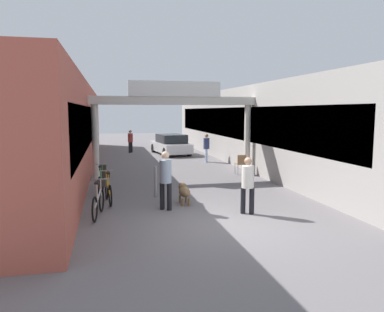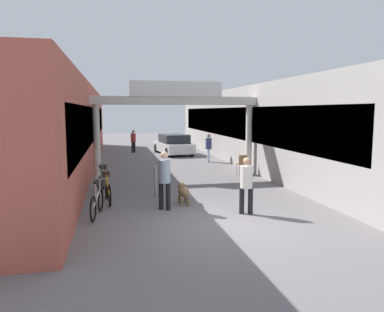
# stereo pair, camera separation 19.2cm
# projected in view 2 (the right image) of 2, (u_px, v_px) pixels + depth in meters

# --- Properties ---
(ground_plane) EXTENTS (80.00, 80.00, 0.00)m
(ground_plane) POSITION_uv_depth(u_px,v_px,m) (223.00, 225.00, 9.39)
(ground_plane) COLOR slate
(storefront_left) EXTENTS (3.00, 26.00, 4.05)m
(storefront_left) POSITION_uv_depth(u_px,v_px,m) (64.00, 127.00, 18.81)
(storefront_left) COLOR #B25142
(storefront_left) RESTS_ON ground_plane
(storefront_right) EXTENTS (3.00, 26.00, 4.05)m
(storefront_right) POSITION_uv_depth(u_px,v_px,m) (255.00, 126.00, 20.87)
(storefront_right) COLOR #9E9993
(storefront_right) RESTS_ON ground_plane
(arcade_sign_gateway) EXTENTS (7.40, 0.47, 4.11)m
(arcade_sign_gateway) POSITION_uv_depth(u_px,v_px,m) (176.00, 110.00, 16.09)
(arcade_sign_gateway) COLOR beige
(arcade_sign_gateway) RESTS_ON ground_plane
(pedestrian_with_dog) EXTENTS (0.48, 0.48, 1.71)m
(pedestrian_with_dog) POSITION_uv_depth(u_px,v_px,m) (164.00, 176.00, 10.76)
(pedestrian_with_dog) COLOR black
(pedestrian_with_dog) RESTS_ON ground_plane
(pedestrian_companion) EXTENTS (0.45, 0.45, 1.59)m
(pedestrian_companion) POSITION_uv_depth(u_px,v_px,m) (246.00, 182.00, 10.31)
(pedestrian_companion) COLOR black
(pedestrian_companion) RESTS_ON ground_plane
(pedestrian_carrying_crate) EXTENTS (0.43, 0.43, 1.58)m
(pedestrian_carrying_crate) POSITION_uv_depth(u_px,v_px,m) (209.00, 146.00, 20.90)
(pedestrian_carrying_crate) COLOR #A5BFE0
(pedestrian_carrying_crate) RESTS_ON ground_plane
(pedestrian_elderly_walking) EXTENTS (0.48, 0.48, 1.57)m
(pedestrian_elderly_walking) POSITION_uv_depth(u_px,v_px,m) (133.00, 140.00, 25.70)
(pedestrian_elderly_walking) COLOR black
(pedestrian_elderly_walking) RESTS_ON ground_plane
(dog_on_leash) EXTENTS (0.34, 0.84, 0.62)m
(dog_on_leash) POSITION_uv_depth(u_px,v_px,m) (183.00, 191.00, 11.51)
(dog_on_leash) COLOR brown
(dog_on_leash) RESTS_ON ground_plane
(bicycle_silver_nearest) EXTENTS (0.46, 1.68, 0.98)m
(bicycle_silver_nearest) POSITION_uv_depth(u_px,v_px,m) (98.00, 200.00, 10.25)
(bicycle_silver_nearest) COLOR black
(bicycle_silver_nearest) RESTS_ON ground_plane
(bicycle_orange_second) EXTENTS (0.46, 1.69, 0.98)m
(bicycle_orange_second) POSITION_uv_depth(u_px,v_px,m) (107.00, 188.00, 11.77)
(bicycle_orange_second) COLOR black
(bicycle_orange_second) RESTS_ON ground_plane
(bicycle_green_third) EXTENTS (0.46, 1.69, 0.98)m
(bicycle_green_third) POSITION_uv_depth(u_px,v_px,m) (102.00, 180.00, 13.20)
(bicycle_green_third) COLOR black
(bicycle_green_third) RESTS_ON ground_plane
(bollard_post_metal) EXTENTS (0.10, 0.10, 1.04)m
(bollard_post_metal) POSITION_uv_depth(u_px,v_px,m) (155.00, 181.00, 12.45)
(bollard_post_metal) COLOR gray
(bollard_post_metal) RESTS_ON ground_plane
(cafe_chair_wood_nearer) EXTENTS (0.42, 0.42, 0.89)m
(cafe_chair_wood_nearer) POSITION_uv_depth(u_px,v_px,m) (242.00, 163.00, 16.83)
(cafe_chair_wood_nearer) COLOR gray
(cafe_chair_wood_nearer) RESTS_ON ground_plane
(parked_car_white) EXTENTS (2.27, 4.20, 1.33)m
(parked_car_white) POSITION_uv_depth(u_px,v_px,m) (174.00, 145.00, 24.72)
(parked_car_white) COLOR silver
(parked_car_white) RESTS_ON ground_plane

